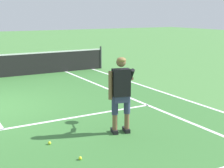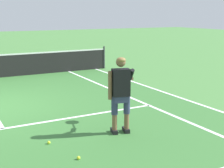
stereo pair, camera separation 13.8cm
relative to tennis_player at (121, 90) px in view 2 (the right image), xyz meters
name	(u,v)px [view 2 (the right image)]	position (x,y,z in m)	size (l,w,h in m)	color
line_service	(3,129)	(-2.28, 1.52, -0.99)	(8.23, 0.10, 0.01)	white
line_singles_right	(127,96)	(1.83, 2.77, -0.99)	(0.10, 10.29, 0.01)	white
line_doubles_right	(161,91)	(3.21, 2.77, -0.99)	(0.10, 10.29, 0.01)	white
tennis_player	(121,90)	(0.00, 0.00, 0.00)	(0.84, 1.05, 1.71)	black
tennis_ball_near_feet	(79,158)	(-1.37, -0.83, -0.96)	(0.07, 0.07, 0.07)	#CCE02D
tennis_ball_mid_court	(49,142)	(-1.62, 0.13, -0.96)	(0.07, 0.07, 0.07)	#CCE02D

